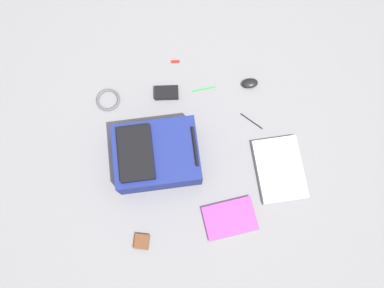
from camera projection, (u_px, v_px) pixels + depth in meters
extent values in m
plane|color=slate|center=(199.00, 144.00, 2.11)|extent=(3.93, 3.93, 0.00)
cube|color=navy|center=(157.00, 156.00, 2.00)|extent=(0.37, 0.46, 0.17)
cube|color=black|center=(136.00, 153.00, 1.90)|extent=(0.29, 0.19, 0.03)
cylinder|color=black|center=(195.00, 146.00, 1.92)|extent=(0.20, 0.03, 0.02)
cube|color=#929296|center=(279.00, 169.00, 2.06)|extent=(0.36, 0.27, 0.02)
cube|color=#B7B7BC|center=(280.00, 169.00, 2.04)|extent=(0.36, 0.26, 0.01)
cube|color=silver|center=(230.00, 219.00, 1.99)|extent=(0.18, 0.26, 0.02)
cube|color=purple|center=(230.00, 219.00, 1.98)|extent=(0.18, 0.27, 0.00)
ellipsoid|color=black|center=(250.00, 83.00, 2.18)|extent=(0.06, 0.09, 0.03)
torus|color=#4C4C51|center=(108.00, 100.00, 2.17)|extent=(0.13, 0.13, 0.02)
cube|color=black|center=(167.00, 93.00, 2.17)|extent=(0.10, 0.14, 0.03)
cylinder|color=black|center=(252.00, 121.00, 2.14)|extent=(0.12, 0.10, 0.01)
cylinder|color=#198C33|center=(204.00, 89.00, 2.19)|extent=(0.01, 0.14, 0.01)
cube|color=#59331E|center=(142.00, 242.00, 1.96)|extent=(0.09, 0.09, 0.02)
cube|color=#B21919|center=(175.00, 61.00, 2.23)|extent=(0.03, 0.05, 0.01)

